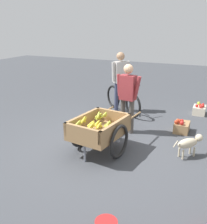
# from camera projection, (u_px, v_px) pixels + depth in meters

# --- Properties ---
(ground_plane) EXTENTS (24.00, 24.00, 0.00)m
(ground_plane) POSITION_uv_depth(u_px,v_px,m) (106.00, 145.00, 5.38)
(ground_plane) COLOR #3D3F44
(fruit_cart) EXTENTS (1.74, 1.02, 0.73)m
(fruit_cart) POSITION_uv_depth(u_px,v_px,m) (99.00, 130.00, 4.96)
(fruit_cart) COLOR #937047
(fruit_cart) RESTS_ON ground
(vendor_person) EXTENTS (0.25, 0.58, 1.55)m
(vendor_person) POSITION_uv_depth(u_px,v_px,m) (128.00, 93.00, 5.72)
(vendor_person) COLOR #4C4742
(vendor_person) RESTS_ON ground
(bicycle) EXTENTS (1.05, 1.36, 0.85)m
(bicycle) POSITION_uv_depth(u_px,v_px,m) (123.00, 100.00, 7.25)
(bicycle) COLOR black
(bicycle) RESTS_ON ground
(cyclist_person) EXTENTS (0.43, 0.38, 1.64)m
(cyclist_person) POSITION_uv_depth(u_px,v_px,m) (120.00, 76.00, 7.17)
(cyclist_person) COLOR #333851
(cyclist_person) RESTS_ON ground
(dog) EXTENTS (0.53, 0.48, 0.40)m
(dog) POSITION_uv_depth(u_px,v_px,m) (189.00, 143.00, 4.84)
(dog) COLOR beige
(dog) RESTS_ON ground
(apple_crate) EXTENTS (0.44, 0.32, 0.31)m
(apple_crate) POSITION_uv_depth(u_px,v_px,m) (199.00, 110.00, 7.16)
(apple_crate) COLOR beige
(apple_crate) RESTS_ON ground
(mixed_fruit_crate) EXTENTS (0.44, 0.32, 0.32)m
(mixed_fruit_crate) POSITION_uv_depth(u_px,v_px,m) (181.00, 127.00, 5.98)
(mixed_fruit_crate) COLOR #99754C
(mixed_fruit_crate) RESTS_ON ground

